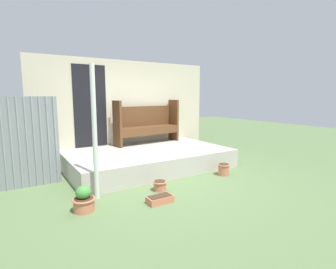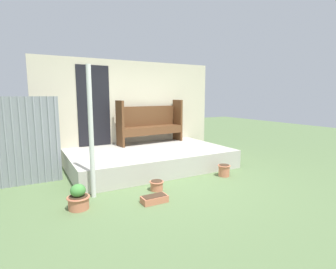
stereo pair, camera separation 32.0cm
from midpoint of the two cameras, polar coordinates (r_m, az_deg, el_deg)
ground_plane at (r=5.30m, az=-2.06°, el=-10.14°), size 24.00×24.00×0.00m
porch_slab at (r=6.27m, az=-5.80°, el=-5.24°), size 3.66×2.23×0.42m
house_wall at (r=7.13m, az=-10.36°, el=5.23°), size 4.86×0.08×2.60m
support_post at (r=4.38m, az=-17.71°, el=0.20°), size 0.08×0.08×2.18m
bench at (r=7.04m, az=-5.95°, el=2.72°), size 1.85×0.55×1.15m
flower_pot_left at (r=4.20m, az=-20.02°, el=-13.30°), size 0.34×0.34×0.39m
flower_pot_middle at (r=4.79m, az=-3.74°, el=-10.96°), size 0.26×0.26×0.18m
flower_pot_right at (r=5.74m, az=10.45°, el=-7.40°), size 0.27×0.27×0.25m
planter_box_rect at (r=4.29m, az=-3.97°, el=-13.90°), size 0.42×0.21×0.12m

